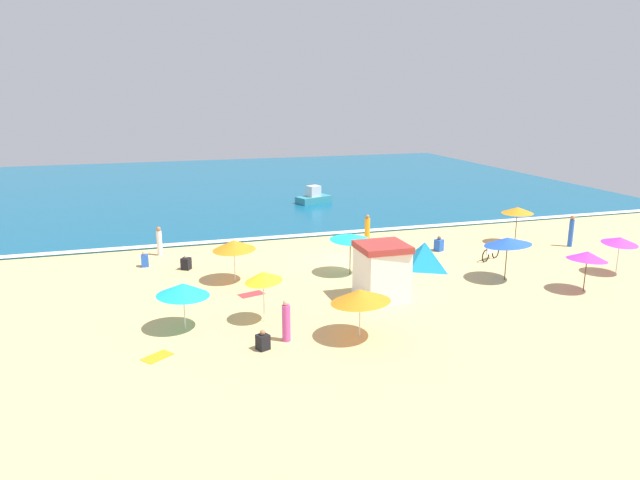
{
  "coord_description": "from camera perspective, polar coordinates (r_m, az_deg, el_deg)",
  "views": [
    {
      "loc": [
        -10.65,
        -28.32,
        8.98
      ],
      "look_at": [
        -1.34,
        2.18,
        0.8
      ],
      "focal_mm": 32.64,
      "sensor_mm": 36.0,
      "label": 1
    }
  ],
  "objects": [
    {
      "name": "ground_plane",
      "position": [
        31.56,
        3.48,
        -2.17
      ],
      "size": [
        60.0,
        60.0,
        0.0
      ],
      "primitive_type": "plane",
      "color": "#D8B775"
    },
    {
      "name": "ocean_water",
      "position": [
        58.01,
        -6.22,
        5.45
      ],
      "size": [
        60.0,
        44.0,
        0.1
      ],
      "primitive_type": "cube",
      "color": "#0F567A",
      "rests_on": "ground_plane"
    },
    {
      "name": "wave_breaker_foam",
      "position": [
        37.29,
        0.12,
        0.62
      ],
      "size": [
        57.0,
        0.7,
        0.01
      ],
      "primitive_type": "cube",
      "color": "white",
      "rests_on": "ocean_water"
    },
    {
      "name": "lifeguard_cabana",
      "position": [
        25.77,
        6.07,
        -3.05
      ],
      "size": [
        2.13,
        2.08,
        2.54
      ],
      "color": "white",
      "rests_on": "ground_plane"
    },
    {
      "name": "beach_umbrella_0",
      "position": [
        29.47,
        17.92,
        -0.12
      ],
      "size": [
        3.2,
        3.2,
        2.27
      ],
      "color": "#4C3823",
      "rests_on": "ground_plane"
    },
    {
      "name": "beach_umbrella_1",
      "position": [
        29.02,
        3.0,
        0.32
      ],
      "size": [
        2.49,
        2.5,
        2.16
      ],
      "color": "#4C3823",
      "rests_on": "ground_plane"
    },
    {
      "name": "beach_umbrella_2",
      "position": [
        29.2,
        24.74,
        -1.4
      ],
      "size": [
        2.42,
        2.4,
        1.97
      ],
      "color": "#4C3823",
      "rests_on": "ground_plane"
    },
    {
      "name": "beach_umbrella_3",
      "position": [
        32.71,
        27.34,
        -0.05
      ],
      "size": [
        1.86,
        1.88,
        1.97
      ],
      "color": "silver",
      "rests_on": "ground_plane"
    },
    {
      "name": "beach_umbrella_4",
      "position": [
        21.57,
        3.96,
        -5.47
      ],
      "size": [
        3.19,
        3.19,
        2.0
      ],
      "color": "silver",
      "rests_on": "ground_plane"
    },
    {
      "name": "beach_umbrella_5",
      "position": [
        23.07,
        -5.59,
        -3.6
      ],
      "size": [
        1.91,
        1.89,
        2.16
      ],
      "color": "silver",
      "rests_on": "ground_plane"
    },
    {
      "name": "beach_umbrella_6",
      "position": [
        22.94,
        -13.29,
        -4.73
      ],
      "size": [
        2.44,
        2.42,
        1.91
      ],
      "color": "silver",
      "rests_on": "ground_plane"
    },
    {
      "name": "beach_umbrella_7",
      "position": [
        28.18,
        -8.44,
        -0.49
      ],
      "size": [
        2.81,
        2.8,
        2.1
      ],
      "color": "silver",
      "rests_on": "ground_plane"
    },
    {
      "name": "beach_umbrella_8",
      "position": [
        36.86,
        18.8,
        2.78
      ],
      "size": [
        2.4,
        2.4,
        2.26
      ],
      "color": "#4C3823",
      "rests_on": "ground_plane"
    },
    {
      "name": "beach_tent",
      "position": [
        30.75,
        10.21,
        -1.47
      ],
      "size": [
        2.42,
        2.68,
        1.4
      ],
      "color": "#1999D8",
      "rests_on": "ground_plane"
    },
    {
      "name": "parked_bicycle",
      "position": [
        33.16,
        16.39,
        -1.24
      ],
      "size": [
        1.63,
        0.92,
        0.76
      ],
      "color": "black",
      "rests_on": "ground_plane"
    },
    {
      "name": "beachgoer_0",
      "position": [
        30.9,
        -12.99,
        -2.24
      ],
      "size": [
        0.6,
        0.6,
        0.81
      ],
      "color": "black",
      "rests_on": "ground_plane"
    },
    {
      "name": "beachgoer_1",
      "position": [
        33.82,
        -15.48,
        -0.13
      ],
      "size": [
        0.38,
        0.38,
        1.65
      ],
      "color": "white",
      "rests_on": "ground_plane"
    },
    {
      "name": "beachgoer_2",
      "position": [
        21.18,
        -5.62,
        -9.85
      ],
      "size": [
        0.53,
        0.53,
        0.75
      ],
      "color": "black",
      "rests_on": "ground_plane"
    },
    {
      "name": "beachgoer_3",
      "position": [
        31.96,
        -16.81,
        -1.87
      ],
      "size": [
        0.38,
        0.38,
        0.86
      ],
      "color": "blue",
      "rests_on": "ground_plane"
    },
    {
      "name": "beachgoer_4",
      "position": [
        37.51,
        23.4,
        0.82
      ],
      "size": [
        0.33,
        0.33,
        1.89
      ],
      "color": "blue",
      "rests_on": "ground_plane"
    },
    {
      "name": "beachgoer_5",
      "position": [
        21.62,
        -3.33,
        -7.97
      ],
      "size": [
        0.4,
        0.4,
        1.61
      ],
      "color": "#D84CA5",
      "rests_on": "ground_plane"
    },
    {
      "name": "beachgoer_6",
      "position": [
        35.57,
        4.66,
        1.07
      ],
      "size": [
        0.45,
        0.45,
        1.72
      ],
      "color": "orange",
      "rests_on": "ground_plane"
    },
    {
      "name": "beachgoer_7",
      "position": [
        34.29,
        11.58,
        -0.45
      ],
      "size": [
        0.56,
        0.56,
        0.88
      ],
      "color": "blue",
      "rests_on": "ground_plane"
    },
    {
      "name": "beach_towel_1",
      "position": [
        26.77,
        -6.75,
        -5.3
      ],
      "size": [
        1.28,
        0.94,
        0.01
      ],
      "color": "red",
      "rests_on": "ground_plane"
    },
    {
      "name": "beach_towel_2",
      "position": [
        21.41,
        -15.67,
        -10.97
      ],
      "size": [
        1.21,
        1.12,
        0.01
      ],
      "color": "orange",
      "rests_on": "ground_plane"
    },
    {
      "name": "small_boat_0",
      "position": [
        47.67,
        -0.64,
        4.2
      ],
      "size": [
        3.1,
        2.27,
        1.41
      ],
      "color": "teal",
      "rests_on": "ocean_water"
    }
  ]
}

